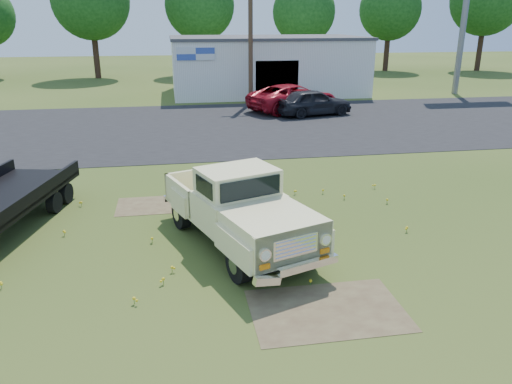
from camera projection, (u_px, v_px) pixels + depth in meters
ground at (232, 250)px, 12.33m from camera, size 140.00×140.00×0.00m
asphalt_lot at (197, 127)px, 26.29m from camera, size 90.00×14.00×0.02m
dirt_patch_a at (327, 310)px, 9.78m from camera, size 3.00×2.00×0.01m
dirt_patch_b at (153, 205)px, 15.27m from camera, size 2.20×1.60×0.01m
commercial_building at (266, 65)px, 37.71m from camera, size 14.20×8.20×4.15m
utility_pole_mid at (251, 32)px, 31.92m from camera, size 1.60×0.30×9.00m
treeline_c at (91, 1)px, 45.53m from camera, size 7.04×7.04×10.47m
treeline_d at (200, 5)px, 48.16m from camera, size 6.72×6.72×10.00m
treeline_e at (304, 12)px, 48.56m from camera, size 6.08×6.08×9.04m
treeline_f at (390, 9)px, 52.38m from camera, size 6.40×6.40×9.52m
treeline_g at (487, 0)px, 52.26m from camera, size 7.36×7.36×10.95m
vintage_pickup_truck at (238, 207)px, 12.31m from camera, size 3.89×5.94×2.01m
red_pickup at (293, 98)px, 30.58m from camera, size 6.38×4.80×1.61m
dark_sedan at (313, 102)px, 29.14m from camera, size 4.79×2.74×1.53m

